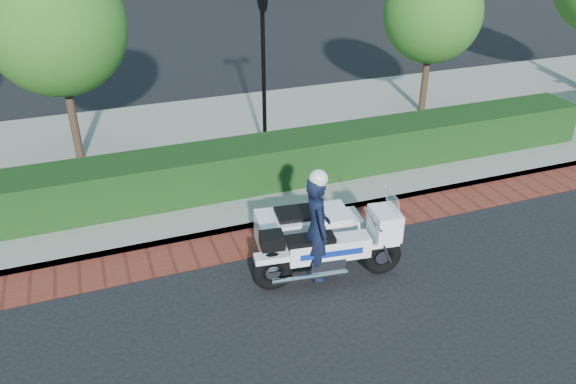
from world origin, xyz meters
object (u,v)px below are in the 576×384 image
object	(u,v)px
tree_b	(55,26)
police_motorcycle	(316,234)
lamppost	(263,43)
tree_c	(433,14)

from	to	relation	value
tree_b	police_motorcycle	world-z (taller)	tree_b
lamppost	police_motorcycle	bearing A→B (deg)	-97.76
lamppost	tree_b	size ratio (longest dim) A/B	0.86
tree_c	police_motorcycle	bearing A→B (deg)	-134.68
tree_c	tree_b	bearing A→B (deg)	180.00
lamppost	police_motorcycle	size ratio (longest dim) A/B	1.54
lamppost	tree_c	world-z (taller)	tree_c
tree_b	tree_c	distance (m)	10.01
police_motorcycle	lamppost	bearing A→B (deg)	89.49
tree_b	police_motorcycle	bearing A→B (deg)	-58.50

